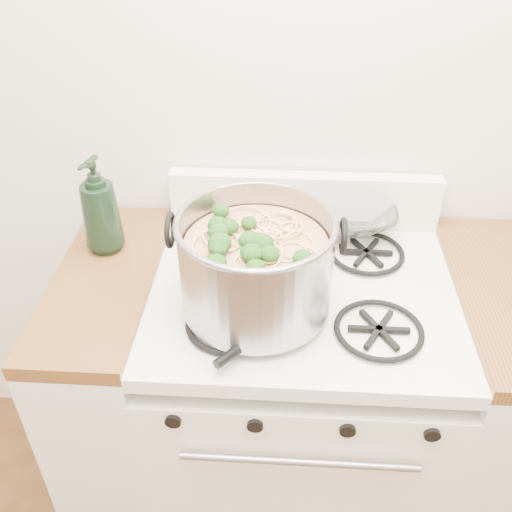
% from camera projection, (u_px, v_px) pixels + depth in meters
% --- Properties ---
extents(gas_range, '(0.76, 0.66, 0.92)m').
position_uv_depth(gas_range, '(296.00, 410.00, 1.70)').
color(gas_range, white).
rests_on(gas_range, ground).
extents(counter_left, '(0.25, 0.65, 0.92)m').
position_uv_depth(counter_left, '(128.00, 395.00, 1.71)').
color(counter_left, silver).
rests_on(counter_left, ground).
extents(stock_pot, '(0.39, 0.36, 0.24)m').
position_uv_depth(stock_pot, '(256.00, 266.00, 1.28)').
color(stock_pot, '#96969E').
rests_on(stock_pot, gas_range).
extents(spatula, '(0.42, 0.42, 0.02)m').
position_uv_depth(spatula, '(298.00, 307.00, 1.32)').
color(spatula, black).
rests_on(spatula, gas_range).
extents(glass_bowl, '(0.12, 0.12, 0.03)m').
position_uv_depth(glass_bowl, '(347.00, 219.00, 1.62)').
color(glass_bowl, white).
rests_on(glass_bowl, gas_range).
extents(bottle, '(0.13, 0.13, 0.26)m').
position_uv_depth(bottle, '(100.00, 206.00, 1.46)').
color(bottle, black).
rests_on(bottle, counter_left).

